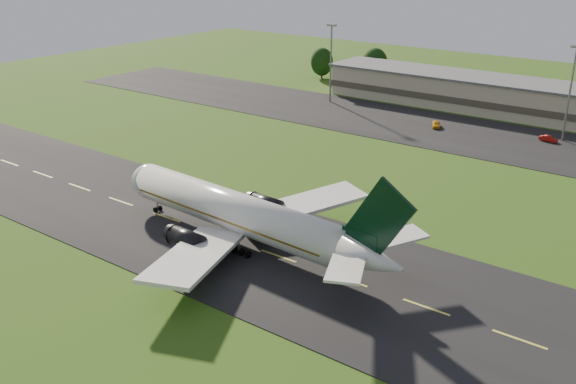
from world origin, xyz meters
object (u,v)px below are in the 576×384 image
Objects in this scene: light_mast_west at (331,54)px; light_mast_centre at (571,82)px; airliner at (240,214)px; service_vehicle_b at (548,139)px; service_vehicle_a at (436,124)px.

light_mast_west and light_mast_centre have the same top height.
light_mast_centre is at bearing 77.28° from airliner.
service_vehicle_b is (57.80, -2.68, -12.01)m from light_mast_west.
light_mast_west is 59.09m from service_vehicle_b.
airliner is 88.65m from light_mast_west.
service_vehicle_a is (33.68, -6.68, -11.91)m from light_mast_west.
light_mast_west reaches higher than airliner.
service_vehicle_b is at bearing -16.38° from service_vehicle_a.
airliner is at bearing -113.03° from service_vehicle_a.
service_vehicle_a is at bearing 109.78° from service_vehicle_b.
light_mast_centre is (60.00, 0.00, 0.00)m from light_mast_west.
service_vehicle_a is at bearing 95.93° from airliner.
light_mast_west is at bearing 118.10° from airliner.
service_vehicle_a is at bearing -165.76° from light_mast_centre.
airliner is 83.61m from light_mast_centre.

